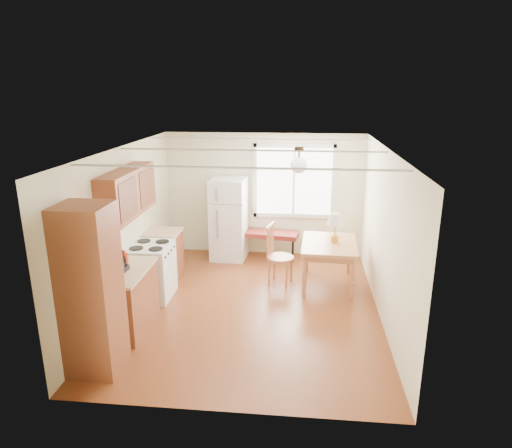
# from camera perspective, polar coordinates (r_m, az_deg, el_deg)

# --- Properties ---
(room_shell) EXTENTS (4.60, 5.60, 2.62)m
(room_shell) POSITION_cam_1_polar(r_m,az_deg,el_deg) (6.94, -0.67, -0.96)
(room_shell) COLOR #5B2812
(room_shell) RESTS_ON ground
(kitchen_run) EXTENTS (0.65, 3.40, 2.20)m
(kitchen_run) POSITION_cam_1_polar(r_m,az_deg,el_deg) (6.90, -15.63, -5.33)
(kitchen_run) COLOR brown
(kitchen_run) RESTS_ON ground
(window_unit) EXTENTS (1.64, 0.05, 1.51)m
(window_unit) POSITION_cam_1_polar(r_m,az_deg,el_deg) (9.23, 4.77, 5.36)
(window_unit) COLOR white
(window_unit) RESTS_ON room_shell
(pendant_light) EXTENTS (0.26, 0.26, 0.40)m
(pendant_light) POSITION_cam_1_polar(r_m,az_deg,el_deg) (7.06, 5.37, 7.50)
(pendant_light) COLOR #2E2114
(pendant_light) RESTS_ON room_shell
(refrigerator) EXTENTS (0.72, 0.73, 1.64)m
(refrigerator) POSITION_cam_1_polar(r_m,az_deg,el_deg) (9.17, -3.42, 0.63)
(refrigerator) COLOR white
(refrigerator) RESTS_ON ground
(bench) EXTENTS (1.28, 0.62, 0.57)m
(bench) POSITION_cam_1_polar(r_m,az_deg,el_deg) (9.22, 1.47, -1.33)
(bench) COLOR maroon
(bench) RESTS_ON ground
(dining_table) EXTENTS (0.98, 1.28, 0.77)m
(dining_table) POSITION_cam_1_polar(r_m,az_deg,el_deg) (8.04, 9.11, -3.02)
(dining_table) COLOR #AA6841
(dining_table) RESTS_ON ground
(chair) EXTENTS (0.50, 0.49, 1.07)m
(chair) POSITION_cam_1_polar(r_m,az_deg,el_deg) (8.03, 2.39, -3.27)
(chair) COLOR #AA6841
(chair) RESTS_ON ground
(table_lamp) EXTENTS (0.30, 0.30, 0.52)m
(table_lamp) POSITION_cam_1_polar(r_m,az_deg,el_deg) (7.94, 9.91, 0.33)
(table_lamp) COLOR #B8863B
(table_lamp) RESTS_ON dining_table
(coffee_maker) EXTENTS (0.18, 0.23, 0.33)m
(coffee_maker) POSITION_cam_1_polar(r_m,az_deg,el_deg) (6.60, -16.64, -4.76)
(coffee_maker) COLOR black
(coffee_maker) RESTS_ON kitchen_run
(kettle) EXTENTS (0.12, 0.12, 0.24)m
(kettle) POSITION_cam_1_polar(r_m,az_deg,el_deg) (6.82, -16.18, -4.23)
(kettle) COLOR red
(kettle) RESTS_ON kitchen_run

